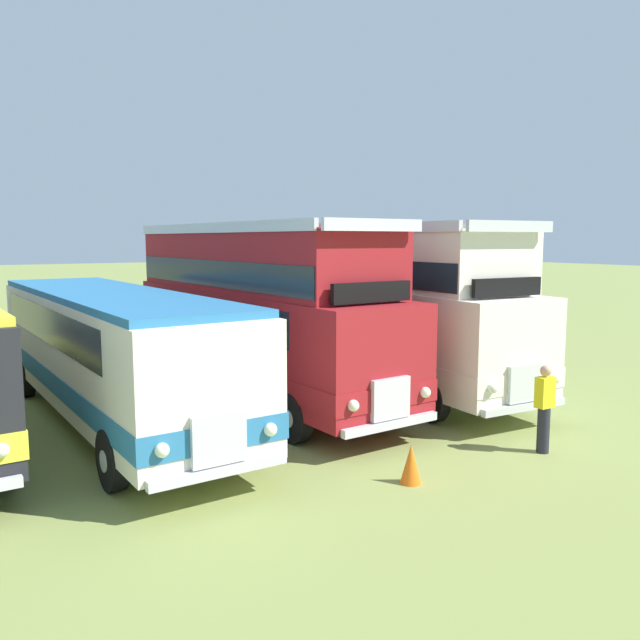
{
  "coord_description": "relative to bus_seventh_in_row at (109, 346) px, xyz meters",
  "views": [
    {
      "loc": [
        4.15,
        -14.7,
        4.12
      ],
      "look_at": [
        13.11,
        -0.2,
        1.97
      ],
      "focal_mm": 35.88,
      "sensor_mm": 36.0,
      "label": 1
    }
  ],
  "objects": [
    {
      "name": "bus_ninth_in_row",
      "position": [
        7.56,
        0.17,
        0.6
      ],
      "size": [
        3.19,
        11.35,
        4.52
      ],
      "color": "silver",
      "rests_on": "ground"
    },
    {
      "name": "cone_near_end",
      "position": [
        3.4,
        -6.41,
        -1.42
      ],
      "size": [
        0.36,
        0.36,
        0.68
      ],
      "primitive_type": "cone",
      "color": "orange",
      "rests_on": "ground"
    },
    {
      "name": "bus_eighth_in_row",
      "position": [
        3.77,
        0.2,
        0.6
      ],
      "size": [
        3.01,
        10.45,
        4.52
      ],
      "color": "maroon",
      "rests_on": "ground"
    },
    {
      "name": "bus_seventh_in_row",
      "position": [
        0.0,
        0.0,
        0.0
      ],
      "size": [
        3.01,
        11.39,
        2.99
      ],
      "color": "silver",
      "rests_on": "ground"
    },
    {
      "name": "marshal_person",
      "position": [
        6.62,
        -6.53,
        -0.87
      ],
      "size": [
        0.36,
        0.24,
        1.73
      ],
      "color": "#23232D",
      "rests_on": "ground"
    }
  ]
}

